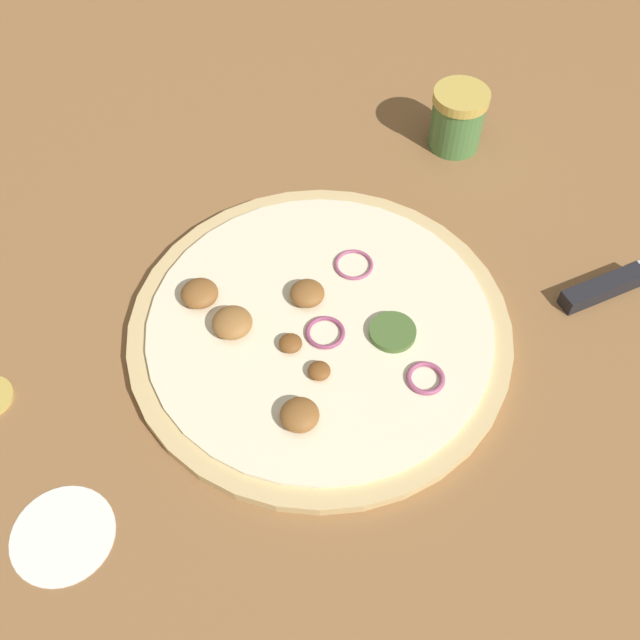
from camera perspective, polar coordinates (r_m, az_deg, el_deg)
name	(u,v)px	position (r m, az deg, el deg)	size (l,w,h in m)	color
ground_plane	(320,333)	(0.74, 0.00, -0.98)	(3.00, 3.00, 0.00)	olive
pizza	(318,328)	(0.73, -0.16, -0.65)	(0.38, 0.38, 0.04)	#D6B77A
spice_jar	(458,119)	(0.92, 10.44, 14.86)	(0.07, 0.07, 0.07)	#4C7F42
flour_patch	(63,535)	(0.68, -19.02, -15.24)	(0.09, 0.09, 0.00)	white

